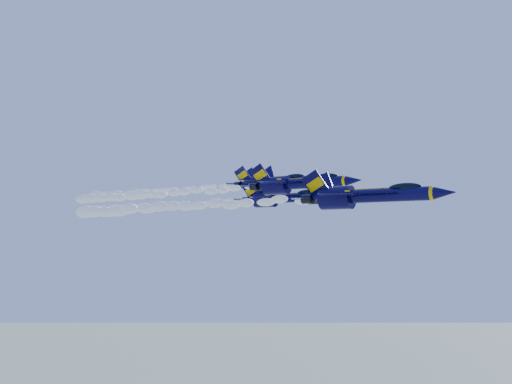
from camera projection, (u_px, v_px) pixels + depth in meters
The scene contains 8 objects.
jet_lead at pixel (365, 196), 63.52m from camera, with size 17.54×14.39×6.52m.
smoke_trail_jet_lead at pixel (176, 207), 78.75m from camera, with size 40.87×1.95×1.76m, color white.
jet_second at pixel (297, 183), 82.97m from camera, with size 17.78×14.59×6.61m.
smoke_trail_jet_second at pixel (155, 195), 98.25m from camera, with size 40.87×1.98×1.78m, color white.
jet_third at pixel (283, 198), 93.68m from camera, with size 17.32×14.21×6.44m.
smoke_trail_jet_third at pixel (158, 206), 108.85m from camera, with size 40.87×1.93×1.74m, color white.
jet_fourth at pixel (273, 182), 101.83m from camera, with size 17.72×14.54×6.58m.
smoke_trail_jet_fourth at pixel (157, 192), 117.10m from camera, with size 40.87×1.97×1.78m, color white.
Camera 1 is at (43.54, -73.45, 145.65)m, focal length 40.00 mm.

